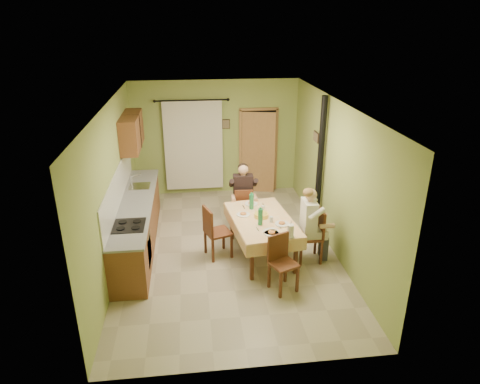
{
  "coord_description": "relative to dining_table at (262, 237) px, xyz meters",
  "views": [
    {
      "loc": [
        -0.61,
        -7.15,
        4.17
      ],
      "look_at": [
        0.25,
        0.1,
        1.15
      ],
      "focal_mm": 32.0,
      "sensor_mm": 36.0,
      "label": 1
    }
  ],
  "objects": [
    {
      "name": "doorway",
      "position": [
        0.44,
        3.19,
        0.67
      ],
      "size": [
        0.96,
        0.24,
        2.15
      ],
      "color": "black",
      "rests_on": "ground"
    },
    {
      "name": "upper_cabinets",
      "position": [
        -2.43,
        1.96,
        1.57
      ],
      "size": [
        0.35,
        1.4,
        0.7
      ],
      "primitive_type": "cube",
      "color": "brown",
      "rests_on": "room_shell"
    },
    {
      "name": "picture_right",
      "position": [
        1.36,
        1.46,
        1.47
      ],
      "size": [
        0.03,
        0.31,
        0.21
      ],
      "primitive_type": "cube",
      "color": "brown",
      "rests_on": "room_shell"
    },
    {
      "name": "man_far",
      "position": [
        -0.2,
        1.14,
        0.5
      ],
      "size": [
        0.59,
        0.47,
        1.39
      ],
      "rotation": [
        0.0,
        0.0,
        -0.04
      ],
      "color": "black",
      "rests_on": "chair_far"
    },
    {
      "name": "chair_left",
      "position": [
        -0.81,
        0.07,
        -0.09
      ],
      "size": [
        0.55,
        0.55,
        0.99
      ],
      "rotation": [
        0.0,
        0.0,
        -1.24
      ],
      "color": "#572B17",
      "rests_on": "ground"
    },
    {
      "name": "man_right",
      "position": [
        0.83,
        -0.27,
        0.5
      ],
      "size": [
        0.47,
        0.58,
        1.39
      ],
      "rotation": [
        0.0,
        0.0,
        1.58
      ],
      "color": "silver",
      "rests_on": "chair_right"
    },
    {
      "name": "room_shell",
      "position": [
        -0.61,
        0.26,
        1.44
      ],
      "size": [
        4.04,
        6.04,
        2.82
      ],
      "color": "#94A856",
      "rests_on": "ground"
    },
    {
      "name": "curtain",
      "position": [
        -1.16,
        3.16,
        0.88
      ],
      "size": [
        1.7,
        0.07,
        2.22
      ],
      "color": "black",
      "rests_on": "ground"
    },
    {
      "name": "picture_back",
      "position": [
        -0.36,
        3.23,
        1.37
      ],
      "size": [
        0.19,
        0.03,
        0.23
      ],
      "primitive_type": "cube",
      "color": "black",
      "rests_on": "room_shell"
    },
    {
      "name": "chair_near",
      "position": [
        0.17,
        -1.12,
        -0.09
      ],
      "size": [
        0.51,
        0.51,
        0.94
      ],
      "rotation": [
        0.0,
        0.0,
        3.54
      ],
      "color": "#572B17",
      "rests_on": "ground"
    },
    {
      "name": "stove_flue",
      "position": [
        1.29,
        0.86,
        0.64
      ],
      "size": [
        0.24,
        0.24,
        2.8
      ],
      "color": "black",
      "rests_on": "ground"
    },
    {
      "name": "kitchen_run",
      "position": [
        -2.32,
        0.66,
        0.1
      ],
      "size": [
        0.64,
        3.64,
        1.56
      ],
      "color": "brown",
      "rests_on": "ground"
    },
    {
      "name": "floor",
      "position": [
        -0.61,
        0.26,
        -0.38
      ],
      "size": [
        4.0,
        6.0,
        0.01
      ],
      "primitive_type": "cube",
      "color": "tan",
      "rests_on": "ground"
    },
    {
      "name": "chair_far",
      "position": [
        -0.2,
        1.13,
        -0.09
      ],
      "size": [
        0.39,
        0.39,
        0.93
      ],
      "rotation": [
        0.0,
        0.0,
        -0.04
      ],
      "color": "#572B17",
      "rests_on": "ground"
    },
    {
      "name": "tableware",
      "position": [
        0.03,
        -0.1,
        0.45
      ],
      "size": [
        0.88,
        1.58,
        0.33
      ],
      "color": "white",
      "rests_on": "dining_table"
    },
    {
      "name": "dining_table",
      "position": [
        0.0,
        0.0,
        0.0
      ],
      "size": [
        1.27,
        1.88,
        0.76
      ],
      "rotation": [
        0.0,
        0.0,
        0.13
      ],
      "color": "#E6B47A",
      "rests_on": "ground"
    },
    {
      "name": "chair_right",
      "position": [
        0.84,
        -0.27,
        -0.09
      ],
      "size": [
        0.44,
        0.44,
        1.0
      ],
      "rotation": [
        0.0,
        0.0,
        1.58
      ],
      "color": "#572B17",
      "rests_on": "ground"
    }
  ]
}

